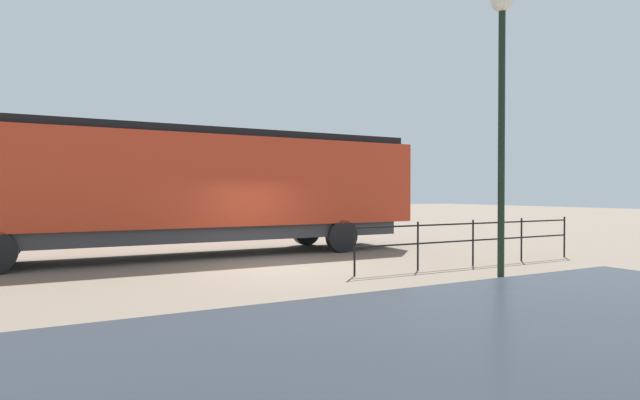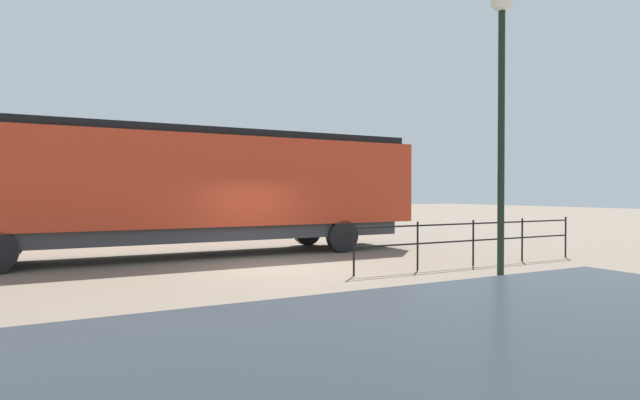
{
  "view_description": "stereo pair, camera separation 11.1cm",
  "coord_description": "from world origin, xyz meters",
  "views": [
    {
      "loc": [
        12.76,
        -5.44,
        2.03
      ],
      "look_at": [
        -0.09,
        1.41,
        1.82
      ],
      "focal_mm": 28.5,
      "sensor_mm": 36.0,
      "label": 1
    },
    {
      "loc": [
        12.81,
        -5.34,
        2.03
      ],
      "look_at": [
        -0.09,
        1.41,
        1.82
      ],
      "focal_mm": 28.5,
      "sensor_mm": 36.0,
      "label": 2
    }
  ],
  "objects": [
    {
      "name": "ground_plane",
      "position": [
        0.0,
        0.0,
        0.0
      ],
      "size": [
        120.0,
        120.0,
        0.0
      ],
      "primitive_type": "plane",
      "color": "#756656"
    },
    {
      "name": "lamp_post",
      "position": [
        4.03,
        4.17,
        4.9
      ],
      "size": [
        0.54,
        0.54,
        6.91
      ],
      "color": "black",
      "rests_on": "ground_plane"
    },
    {
      "name": "platform_fence",
      "position": [
        2.31,
        4.96,
        0.82
      ],
      "size": [
        0.05,
        7.82,
        1.27
      ],
      "color": "black",
      "rests_on": "ground_plane"
    },
    {
      "name": "locomotive",
      "position": [
        -3.45,
        -1.16,
        2.26
      ],
      "size": [
        3.02,
        15.63,
        4.02
      ],
      "color": "red",
      "rests_on": "ground_plane"
    }
  ]
}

